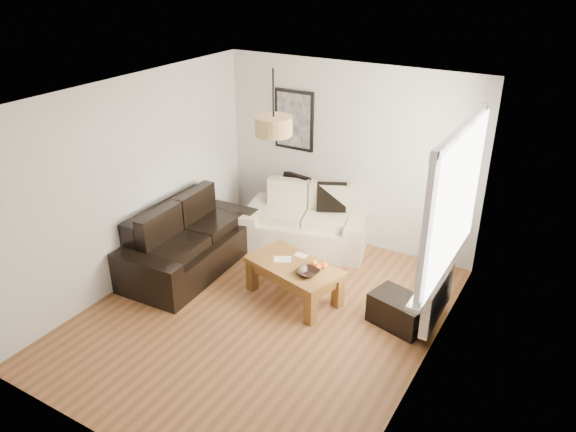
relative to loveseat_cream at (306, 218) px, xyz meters
The scene contains 21 objects.
floor 1.87m from the loveseat_cream, 77.62° to the right, with size 4.50×4.50×0.00m, color brown.
ceiling 2.83m from the loveseat_cream, 77.62° to the right, with size 3.80×4.50×0.00m, color white, non-canonical shape.
wall_back 1.06m from the loveseat_cream, 50.25° to the left, with size 3.80×0.04×2.60m, color silver, non-canonical shape.
wall_front 4.14m from the loveseat_cream, 84.46° to the right, with size 3.80×0.04×2.60m, color silver, non-canonical shape.
wall_left 2.49m from the loveseat_cream, 130.29° to the right, with size 0.04×4.50×2.60m, color silver, non-canonical shape.
wall_right 3.03m from the loveseat_cream, 37.85° to the right, with size 0.04×4.50×2.60m, color silver, non-canonical shape.
window_bay 2.72m from the loveseat_cream, 23.53° to the right, with size 0.14×1.90×1.60m, color white, non-canonical shape.
radiator 2.42m from the loveseat_cream, 23.91° to the right, with size 0.10×0.90×0.52m, color white.
poster 1.42m from the loveseat_cream, 136.22° to the left, with size 0.62×0.04×0.87m, color black, non-canonical shape.
pendant_shade 2.36m from the loveseat_cream, 75.21° to the right, with size 0.40×0.40×0.20m, color tan.
loveseat_cream is the anchor object (origin of this frame).
sofa_leather 1.69m from the loveseat_cream, 127.88° to the right, with size 2.00×0.97×0.86m, color black, non-canonical shape.
coffee_table 1.39m from the loveseat_cream, 67.38° to the right, with size 1.15×0.63×0.47m, color brown, non-canonical shape.
ottoman 2.18m from the loveseat_cream, 31.82° to the right, with size 0.64×0.41×0.37m, color black.
cushion_left 0.49m from the loveseat_cream, 145.40° to the left, with size 0.42×0.13×0.42m, color black.
cushion_right 0.48m from the loveseat_cream, 35.69° to the left, with size 0.42×0.13×0.42m, color black.
fruit_bowl 1.61m from the loveseat_cream, 60.49° to the right, with size 0.26×0.26×0.06m, color black.
orange_a 1.50m from the loveseat_cream, 56.04° to the right, with size 0.08×0.08×0.08m, color #E35213.
orange_b 1.46m from the loveseat_cream, 52.60° to the right, with size 0.07×0.07×0.07m, color orange.
orange_c 1.40m from the loveseat_cream, 57.40° to the right, with size 0.07×0.07×0.07m, color orange.
papers 1.29m from the loveseat_cream, 74.41° to the right, with size 0.21×0.15×0.01m, color beige.
Camera 1 is at (2.99, -4.50, 3.89)m, focal length 34.45 mm.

